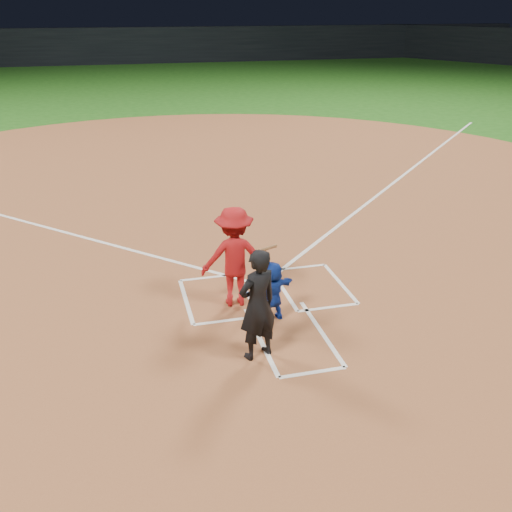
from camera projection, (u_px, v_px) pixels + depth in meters
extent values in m
plane|color=#1B5114|center=(266.00, 292.00, 11.36)|extent=(120.00, 120.00, 0.00)
cylinder|color=brown|center=(212.00, 200.00, 16.66)|extent=(28.00, 28.00, 0.01)
cube|color=black|center=(131.00, 46.00, 53.19)|extent=(80.00, 1.20, 3.20)
cylinder|color=white|center=(266.00, 291.00, 11.35)|extent=(0.60, 0.60, 0.02)
imported|color=#1436A6|center=(273.00, 292.00, 10.13)|extent=(1.10, 0.73, 1.14)
imported|color=black|center=(258.00, 305.00, 8.93)|extent=(0.80, 0.67, 1.88)
cube|color=white|center=(209.00, 277.00, 11.94)|extent=(1.22, 0.08, 0.01)
cube|color=white|center=(227.00, 321.00, 10.32)|extent=(1.22, 0.08, 0.01)
cube|color=white|center=(248.00, 294.00, 11.27)|extent=(0.08, 1.83, 0.01)
cube|color=white|center=(186.00, 301.00, 10.99)|extent=(0.08, 1.83, 0.01)
cube|color=white|center=(298.00, 268.00, 12.38)|extent=(1.22, 0.08, 0.01)
cube|color=white|center=(328.00, 308.00, 10.76)|extent=(1.22, 0.08, 0.01)
cube|color=white|center=(283.00, 290.00, 11.43)|extent=(0.08, 1.83, 0.01)
cube|color=white|center=(340.00, 283.00, 11.71)|extent=(0.08, 1.83, 0.01)
cube|color=white|center=(261.00, 340.00, 9.72)|extent=(0.08, 2.20, 0.01)
cube|color=white|center=(321.00, 332.00, 9.97)|extent=(0.08, 2.20, 0.01)
cube|color=white|center=(313.00, 372.00, 8.87)|extent=(1.10, 0.08, 0.01)
cube|color=white|center=(409.00, 171.00, 19.47)|extent=(14.21, 14.21, 0.01)
imported|color=#A51215|center=(234.00, 257.00, 10.55)|extent=(1.30, 0.82, 1.93)
cylinder|color=brown|center=(268.00, 248.00, 10.48)|extent=(0.56, 0.70, 0.28)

